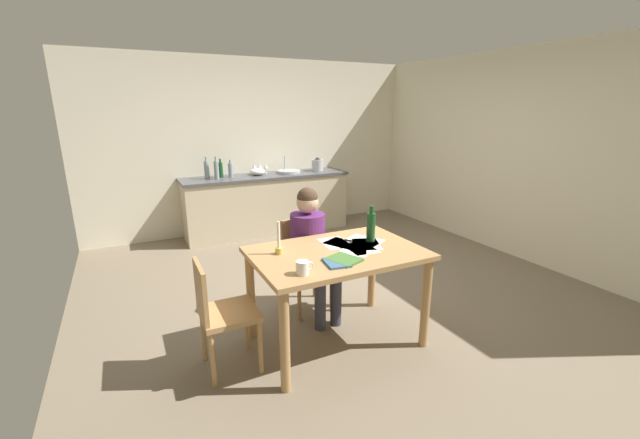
{
  "coord_description": "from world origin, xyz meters",
  "views": [
    {
      "loc": [
        -1.92,
        -3.44,
        1.88
      ],
      "look_at": [
        -0.3,
        -0.19,
        0.85
      ],
      "focal_mm": 22.17,
      "sensor_mm": 36.0,
      "label": 1
    }
  ],
  "objects_px": {
    "wine_bottle_on_table": "(371,226)",
    "bottle_vinegar": "(216,170)",
    "wine_glass_back_left": "(254,167)",
    "chair_at_table": "(304,259)",
    "book_magazine": "(337,263)",
    "bottle_wine_red": "(221,170)",
    "chair_side_empty": "(221,311)",
    "coffee_mug": "(303,268)",
    "bottle_oil": "(207,170)",
    "wine_glass_near_sink": "(266,166)",
    "book_cookery": "(344,259)",
    "mixing_bowl": "(257,172)",
    "candlestick": "(279,245)",
    "wine_glass_by_kettle": "(260,167)",
    "person_seated": "(311,244)",
    "bottle_sauce": "(231,170)",
    "stovetop_kettle": "(317,165)",
    "dining_table": "(337,265)"
  },
  "relations": [
    {
      "from": "bottle_wine_red",
      "to": "mixing_bowl",
      "type": "bearing_deg",
      "value": -4.12
    },
    {
      "from": "chair_at_table",
      "to": "candlestick",
      "type": "xyz_separation_m",
      "value": [
        -0.45,
        -0.54,
        0.39
      ]
    },
    {
      "from": "coffee_mug",
      "to": "bottle_vinegar",
      "type": "bearing_deg",
      "value": 87.07
    },
    {
      "from": "mixing_bowl",
      "to": "wine_glass_back_left",
      "type": "height_order",
      "value": "wine_glass_back_left"
    },
    {
      "from": "person_seated",
      "to": "book_cookery",
      "type": "distance_m",
      "value": 0.75
    },
    {
      "from": "wine_bottle_on_table",
      "to": "bottle_sauce",
      "type": "relative_size",
      "value": 1.22
    },
    {
      "from": "dining_table",
      "to": "wine_bottle_on_table",
      "type": "height_order",
      "value": "wine_bottle_on_table"
    },
    {
      "from": "bottle_oil",
      "to": "stovetop_kettle",
      "type": "bearing_deg",
      "value": -1.13
    },
    {
      "from": "wine_glass_back_left",
      "to": "chair_at_table",
      "type": "bearing_deg",
      "value": -97.55
    },
    {
      "from": "mixing_bowl",
      "to": "wine_glass_near_sink",
      "type": "distance_m",
      "value": 0.22
    },
    {
      "from": "book_magazine",
      "to": "wine_bottle_on_table",
      "type": "relative_size",
      "value": 0.68
    },
    {
      "from": "wine_bottle_on_table",
      "to": "bottle_vinegar",
      "type": "bearing_deg",
      "value": 101.59
    },
    {
      "from": "bottle_oil",
      "to": "wine_glass_near_sink",
      "type": "distance_m",
      "value": 0.92
    },
    {
      "from": "chair_at_table",
      "to": "wine_bottle_on_table",
      "type": "height_order",
      "value": "wine_bottle_on_table"
    },
    {
      "from": "chair_at_table",
      "to": "coffee_mug",
      "type": "distance_m",
      "value": 1.13
    },
    {
      "from": "book_cookery",
      "to": "wine_glass_by_kettle",
      "type": "height_order",
      "value": "wine_glass_by_kettle"
    },
    {
      "from": "bottle_wine_red",
      "to": "mixing_bowl",
      "type": "xyz_separation_m",
      "value": [
        0.54,
        -0.04,
        -0.06
      ]
    },
    {
      "from": "bottle_vinegar",
      "to": "bottle_sauce",
      "type": "xyz_separation_m",
      "value": [
        0.22,
        0.08,
        -0.03
      ]
    },
    {
      "from": "bottle_vinegar",
      "to": "wine_glass_back_left",
      "type": "distance_m",
      "value": 0.65
    },
    {
      "from": "book_cookery",
      "to": "stovetop_kettle",
      "type": "distance_m",
      "value": 3.63
    },
    {
      "from": "bottle_sauce",
      "to": "wine_glass_near_sink",
      "type": "distance_m",
      "value": 0.59
    },
    {
      "from": "wine_bottle_on_table",
      "to": "wine_glass_by_kettle",
      "type": "relative_size",
      "value": 1.98
    },
    {
      "from": "wine_glass_near_sink",
      "to": "book_magazine",
      "type": "bearing_deg",
      "value": -100.96
    },
    {
      "from": "wine_bottle_on_table",
      "to": "bottle_oil",
      "type": "height_order",
      "value": "bottle_oil"
    },
    {
      "from": "coffee_mug",
      "to": "mixing_bowl",
      "type": "relative_size",
      "value": 0.56
    },
    {
      "from": "bottle_vinegar",
      "to": "mixing_bowl",
      "type": "height_order",
      "value": "bottle_vinegar"
    },
    {
      "from": "dining_table",
      "to": "bottle_vinegar",
      "type": "relative_size",
      "value": 4.16
    },
    {
      "from": "book_cookery",
      "to": "wine_glass_near_sink",
      "type": "distance_m",
      "value": 3.54
    },
    {
      "from": "book_cookery",
      "to": "bottle_oil",
      "type": "relative_size",
      "value": 0.74
    },
    {
      "from": "chair_at_table",
      "to": "person_seated",
      "type": "distance_m",
      "value": 0.25
    },
    {
      "from": "chair_at_table",
      "to": "coffee_mug",
      "type": "relative_size",
      "value": 6.82
    },
    {
      "from": "book_magazine",
      "to": "bottle_wine_red",
      "type": "xyz_separation_m",
      "value": [
        -0.03,
        3.43,
        0.21
      ]
    },
    {
      "from": "wine_glass_near_sink",
      "to": "wine_glass_back_left",
      "type": "distance_m",
      "value": 0.18
    },
    {
      "from": "wine_glass_near_sink",
      "to": "book_cookery",
      "type": "bearing_deg",
      "value": -99.84
    },
    {
      "from": "wine_glass_near_sink",
      "to": "wine_glass_back_left",
      "type": "height_order",
      "value": "same"
    },
    {
      "from": "candlestick",
      "to": "wine_glass_by_kettle",
      "type": "bearing_deg",
      "value": 74.29
    },
    {
      "from": "bottle_oil",
      "to": "wine_glass_near_sink",
      "type": "height_order",
      "value": "bottle_oil"
    },
    {
      "from": "bottle_wine_red",
      "to": "wine_glass_back_left",
      "type": "relative_size",
      "value": 1.75
    },
    {
      "from": "book_cookery",
      "to": "wine_glass_by_kettle",
      "type": "distance_m",
      "value": 3.52
    },
    {
      "from": "chair_side_empty",
      "to": "coffee_mug",
      "type": "bearing_deg",
      "value": -33.61
    },
    {
      "from": "chair_side_empty",
      "to": "book_cookery",
      "type": "bearing_deg",
      "value": -15.91
    },
    {
      "from": "mixing_bowl",
      "to": "wine_glass_near_sink",
      "type": "height_order",
      "value": "wine_glass_near_sink"
    },
    {
      "from": "bottle_vinegar",
      "to": "wine_glass_back_left",
      "type": "bearing_deg",
      "value": 18.05
    },
    {
      "from": "chair_at_table",
      "to": "bottle_vinegar",
      "type": "bearing_deg",
      "value": 96.47
    },
    {
      "from": "book_cookery",
      "to": "bottle_wine_red",
      "type": "height_order",
      "value": "bottle_wine_red"
    },
    {
      "from": "dining_table",
      "to": "chair_side_empty",
      "type": "distance_m",
      "value": 0.95
    },
    {
      "from": "chair_side_empty",
      "to": "book_magazine",
      "type": "height_order",
      "value": "chair_side_empty"
    },
    {
      "from": "bottle_wine_red",
      "to": "wine_glass_back_left",
      "type": "distance_m",
      "value": 0.54
    },
    {
      "from": "book_magazine",
      "to": "bottle_vinegar",
      "type": "height_order",
      "value": "bottle_vinegar"
    },
    {
      "from": "book_magazine",
      "to": "bottle_oil",
      "type": "relative_size",
      "value": 0.67
    }
  ]
}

